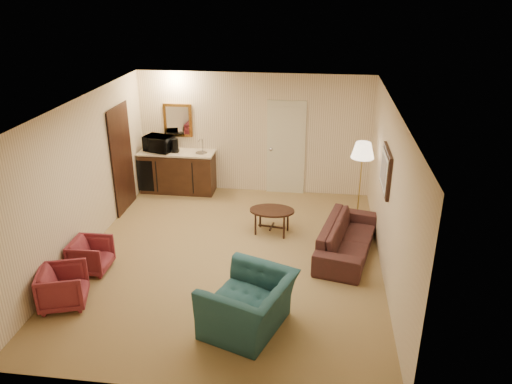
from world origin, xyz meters
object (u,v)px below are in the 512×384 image
rose_chair_far (63,285)px  microwave (159,142)px  waste_bin (207,187)px  teal_armchair (248,296)px  rose_chair_near (91,254)px  wetbar_cabinet (178,172)px  coffee_maker (175,145)px  floor_lamp (360,183)px  coffee_table (272,221)px  sofa (348,233)px

rose_chair_far → microwave: microwave is taller
waste_bin → microwave: 1.42m
teal_armchair → rose_chair_near: bearing=-92.6°
wetbar_cabinet → teal_armchair: teal_armchair is taller
waste_bin → coffee_maker: 1.14m
rose_chair_near → rose_chair_far: (0.01, -0.93, 0.02)m
floor_lamp → coffee_maker: 4.01m
microwave → coffee_maker: bearing=10.9°
coffee_table → teal_armchair: bearing=-90.8°
teal_armchair → coffee_maker: (-2.24, 4.48, 0.56)m
teal_armchair → floor_lamp: size_ratio=0.72×
rose_chair_near → microwave: bearing=-3.0°
wetbar_cabinet → waste_bin: 0.72m
rose_chair_near → waste_bin: size_ratio=1.95×
wetbar_cabinet → sofa: wetbar_cabinet is taller
floor_lamp → microwave: bearing=166.0°
sofa → microwave: size_ratio=3.24×
coffee_table → coffee_maker: (-2.27, 1.70, 0.83)m
wetbar_cabinet → coffee_maker: (-0.02, -0.02, 0.61)m
sofa → coffee_maker: (-3.62, 2.28, 0.68)m
teal_armchair → coffee_maker: bearing=-133.6°
wetbar_cabinet → waste_bin: bearing=-6.1°
wetbar_cabinet → waste_bin: wetbar_cabinet is taller
teal_armchair → floor_lamp: (1.64, 3.46, 0.30)m
wetbar_cabinet → coffee_maker: bearing=-135.2°
sofa → teal_armchair: teal_armchair is taller
rose_chair_near → waste_bin: (1.15, 3.32, -0.15)m
rose_chair_near → waste_bin: 3.51m
waste_bin → coffee_maker: (-0.67, 0.05, 0.91)m
wetbar_cabinet → sofa: (3.60, -2.30, -0.08)m
coffee_table → wetbar_cabinet: bearing=142.6°
sofa → rose_chair_near: size_ratio=3.28×
teal_armchair → microwave: size_ratio=1.92×
floor_lamp → microwave: 4.37m
wetbar_cabinet → coffee_table: wetbar_cabinet is taller
rose_chair_near → coffee_maker: coffee_maker is taller
teal_armchair → microwave: 5.24m
coffee_maker → teal_armchair: bearing=-74.4°
coffee_table → floor_lamp: (1.60, 0.67, 0.57)m
wetbar_cabinet → rose_chair_near: 3.43m
teal_armchair → rose_chair_near: (-2.71, 1.12, -0.21)m
teal_armchair → rose_chair_near: size_ratio=1.94×
wetbar_cabinet → coffee_maker: size_ratio=5.55×
sofa → wetbar_cabinet: bearing=70.3°
wetbar_cabinet → rose_chair_far: (-0.49, -4.32, -0.14)m
coffee_table → coffee_maker: 2.96m
microwave → coffee_maker: microwave is taller
wetbar_cabinet → microwave: microwave is taller
coffee_table → microwave: microwave is taller
microwave → coffee_maker: (0.36, -0.03, -0.06)m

